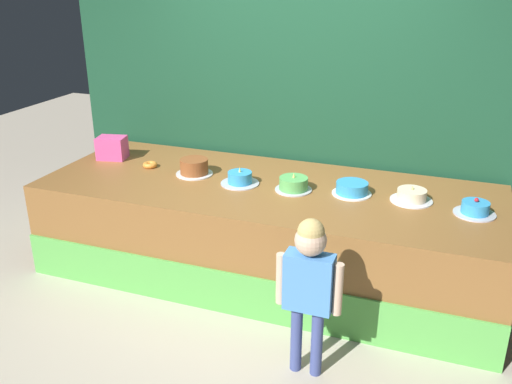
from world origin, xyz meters
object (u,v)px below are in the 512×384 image
donut (150,165)px  cake_far_right (475,209)px  cake_center_left (294,184)px  cake_center_right (352,189)px  pink_box (112,148)px  cake_right (412,196)px  cake_left (240,179)px  child_figure (309,277)px  cake_far_left (194,167)px

donut → cake_far_right: bearing=-1.8°
cake_center_left → cake_center_right: (0.43, 0.08, -0.00)m
pink_box → cake_right: bearing=-1.8°
pink_box → cake_left: pink_box is taller
donut → cake_center_right: (1.73, -0.01, 0.02)m
child_figure → pink_box: (-2.14, 1.24, 0.18)m
cake_center_left → cake_far_right: bearing=0.2°
donut → cake_far_left: cake_far_left is taller
cake_left → child_figure: bearing=-50.9°
donut → cake_center_left: bearing=-3.8°
donut → cake_left: 0.87m
cake_center_left → pink_box: bearing=174.2°
cake_center_right → donut: bearing=179.7°
pink_box → cake_right: (2.59, -0.08, -0.06)m
cake_center_left → cake_left: bearing=-177.8°
donut → cake_far_right: cake_far_right is taller
pink_box → cake_center_right: size_ratio=0.82×
cake_far_left → cake_far_right: cake_far_left is taller
cake_left → cake_far_right: bearing=0.7°
donut → cake_right: 2.16m
child_figure → cake_far_right: child_figure is taller
pink_box → cake_far_left: (0.86, -0.12, -0.04)m
pink_box → cake_center_right: 2.17m
cake_center_right → cake_center_left: bearing=-169.9°
cake_center_left → cake_right: bearing=6.2°
pink_box → cake_left: size_ratio=0.80×
pink_box → cake_far_right: bearing=-3.2°
cake_center_left → cake_center_right: 0.44m
cake_far_left → pink_box: bearing=172.1°
pink_box → cake_right: size_ratio=0.79×
cake_center_left → cake_right: size_ratio=0.93×
child_figure → cake_center_left: (-0.41, 1.06, 0.13)m
child_figure → cake_right: 1.25m
cake_far_left → cake_right: size_ratio=0.99×
child_figure → cake_left: size_ratio=3.42×
cake_center_right → cake_far_right: 0.87m
cake_left → cake_center_right: (0.86, 0.09, 0.00)m
cake_right → cake_center_right: bearing=-177.6°
child_figure → donut: child_figure is taller
cake_far_left → cake_center_right: 1.30m
donut → cake_center_left: (1.30, -0.09, 0.03)m
pink_box → cake_right: pink_box is taller
cake_left → cake_center_right: bearing=6.2°
child_figure → cake_center_left: 1.15m
donut → cake_right: bearing=0.2°
cake_right → cake_far_right: size_ratio=1.07×
donut → cake_left: (0.86, -0.10, 0.02)m
cake_far_right → pink_box: bearing=176.8°
cake_far_left → child_figure: bearing=-41.1°
donut → cake_left: size_ratio=0.40×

